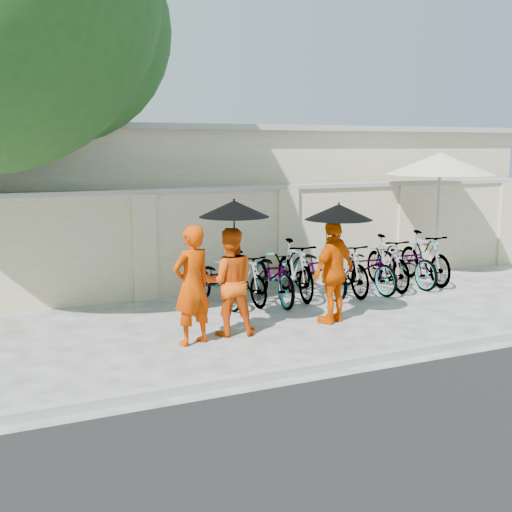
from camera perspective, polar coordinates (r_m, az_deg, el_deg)
name	(u,v)px	position (r m, az deg, el deg)	size (l,w,h in m)	color
ground	(262,336)	(9.87, 0.57, -7.14)	(80.00, 80.00, 0.00)	silver
kerb	(318,367)	(8.42, 5.57, -9.76)	(40.00, 0.16, 0.12)	#A1A099
compound_wall	(240,240)	(12.91, -1.46, 1.43)	(20.00, 0.30, 2.00)	beige
building_behind	(217,196)	(16.72, -3.46, 5.38)	(14.00, 6.00, 3.20)	beige
monk_left	(192,285)	(9.33, -5.72, -2.61)	(0.64, 0.42, 1.76)	#CF3800
monk_center	(229,282)	(9.77, -2.38, -2.30)	(0.81, 0.63, 1.66)	#E54D09
parasol_center	(234,209)	(9.55, -1.96, 4.22)	(1.06, 1.06, 1.13)	black
monk_right	(334,272)	(10.51, 6.93, -1.38)	(1.00, 0.42, 1.70)	#EB5300
parasol_right	(339,212)	(10.31, 7.37, 3.91)	(1.09, 1.09, 0.99)	black
patio_umbrella	(440,165)	(14.34, 16.06, 7.79)	(2.30, 2.30, 2.74)	#A1A099
bike_0	(218,281)	(11.68, -3.43, -2.19)	(0.60, 1.73, 0.91)	#94959B
bike_1	(246,277)	(11.80, -0.92, -1.91)	(0.45, 1.61, 0.97)	#94959B
bike_2	(274,275)	(11.90, 1.60, -1.69)	(0.68, 1.94, 1.02)	#94959B
bike_3	(295,269)	(12.25, 3.50, -1.17)	(0.52, 1.83, 1.10)	#94959B
bike_4	(319,269)	(12.50, 5.62, -1.17)	(0.68, 1.94, 1.02)	#94959B
bike_5	(346,267)	(12.64, 8.00, -1.01)	(0.50, 1.76, 1.06)	#94959B
bike_6	(366,267)	(12.99, 9.77, -0.94)	(0.65, 1.86, 0.98)	#94959B
bike_7	(388,262)	(13.29, 11.61, -0.55)	(0.51, 1.79, 1.08)	#94959B
bike_8	(406,262)	(13.67, 13.17, -0.49)	(0.66, 1.90, 1.00)	#94959B
bike_9	(425,257)	(14.02, 14.75, -0.11)	(0.51, 1.81, 1.09)	#94959B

